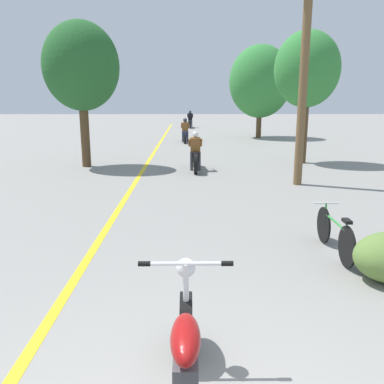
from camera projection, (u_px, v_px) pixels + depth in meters
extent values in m
cube|color=yellow|center=(145.00, 166.00, 15.00)|extent=(0.14, 48.00, 0.01)
cylinder|color=brown|center=(303.00, 80.00, 11.26)|extent=(0.24, 0.24, 5.92)
cylinder|color=#513A23|center=(303.00, 127.00, 15.56)|extent=(0.32, 0.32, 2.74)
ellipsoid|color=#337F38|center=(307.00, 69.00, 15.07)|extent=(2.44, 2.20, 2.81)
cylinder|color=#513A23|center=(259.00, 120.00, 25.47)|extent=(0.32, 0.32, 2.23)
ellipsoid|color=#337F38|center=(260.00, 82.00, 24.94)|extent=(3.82, 3.44, 4.39)
cylinder|color=#513A23|center=(85.00, 129.00, 14.72)|extent=(0.32, 0.32, 2.71)
ellipsoid|color=#235B28|center=(81.00, 66.00, 14.21)|extent=(2.68, 2.41, 3.08)
cylinder|color=black|center=(186.00, 325.00, 3.99)|extent=(0.12, 0.64, 0.64)
ellipsoid|color=maroon|center=(185.00, 339.00, 3.18)|extent=(0.24, 0.66, 0.24)
cube|color=#4C4C51|center=(186.00, 371.00, 3.24)|extent=(0.20, 0.36, 0.24)
cylinder|color=silver|center=(186.00, 295.00, 3.82)|extent=(0.06, 0.23, 0.73)
cylinder|color=silver|center=(186.00, 264.00, 3.65)|extent=(0.75, 0.04, 0.04)
cylinder|color=black|center=(144.00, 264.00, 3.65)|extent=(0.11, 0.05, 0.05)
cylinder|color=black|center=(227.00, 263.00, 3.66)|extent=(0.11, 0.05, 0.05)
sphere|color=silver|center=(186.00, 268.00, 3.76)|extent=(0.18, 0.18, 0.18)
cylinder|color=black|center=(195.00, 158.00, 14.85)|extent=(0.12, 0.68, 0.68)
cylinder|color=black|center=(196.00, 164.00, 13.47)|extent=(0.12, 0.68, 0.68)
cube|color=black|center=(195.00, 156.00, 14.12)|extent=(0.20, 0.91, 0.28)
cylinder|color=silver|center=(195.00, 139.00, 14.60)|extent=(0.50, 0.03, 0.03)
cylinder|color=#38383D|center=(192.00, 161.00, 14.12)|extent=(0.11, 0.11, 0.66)
cylinder|color=#38383D|center=(199.00, 161.00, 14.12)|extent=(0.11, 0.11, 0.66)
cube|color=brown|center=(195.00, 145.00, 14.02)|extent=(0.34, 0.27, 0.51)
cylinder|color=brown|center=(190.00, 143.00, 14.16)|extent=(0.08, 0.41, 0.32)
cylinder|color=brown|center=(201.00, 143.00, 14.16)|extent=(0.08, 0.41, 0.32)
sphere|color=white|center=(195.00, 134.00, 13.98)|extent=(0.21, 0.21, 0.21)
cylinder|color=black|center=(185.00, 136.00, 23.80)|extent=(0.12, 0.58, 0.58)
cylinder|color=black|center=(185.00, 138.00, 22.32)|extent=(0.12, 0.58, 0.58)
cube|color=navy|center=(185.00, 134.00, 23.02)|extent=(0.20, 0.98, 0.28)
cylinder|color=silver|center=(185.00, 125.00, 23.56)|extent=(0.50, 0.03, 0.03)
cylinder|color=#38383D|center=(183.00, 137.00, 23.01)|extent=(0.11, 0.11, 0.61)
cylinder|color=#38383D|center=(187.00, 137.00, 23.01)|extent=(0.11, 0.11, 0.61)
cube|color=brown|center=(185.00, 127.00, 22.91)|extent=(0.34, 0.27, 0.54)
cylinder|color=brown|center=(182.00, 126.00, 23.05)|extent=(0.08, 0.43, 0.33)
cylinder|color=brown|center=(189.00, 126.00, 23.05)|extent=(0.08, 0.43, 0.33)
sphere|color=#2D333D|center=(185.00, 120.00, 22.86)|extent=(0.23, 0.23, 0.23)
cylinder|color=black|center=(190.00, 123.00, 34.61)|extent=(0.12, 0.66, 0.66)
cylinder|color=black|center=(190.00, 124.00, 33.19)|extent=(0.12, 0.66, 0.66)
cube|color=black|center=(190.00, 122.00, 33.86)|extent=(0.20, 0.93, 0.28)
cylinder|color=silver|center=(190.00, 115.00, 34.35)|extent=(0.50, 0.03, 0.03)
cylinder|color=slate|center=(189.00, 124.00, 33.85)|extent=(0.11, 0.11, 0.65)
cylinder|color=slate|center=(192.00, 124.00, 33.85)|extent=(0.11, 0.11, 0.65)
cube|color=black|center=(190.00, 117.00, 33.74)|extent=(0.34, 0.28, 0.58)
cylinder|color=black|center=(188.00, 116.00, 33.88)|extent=(0.08, 0.46, 0.35)
cylinder|color=black|center=(193.00, 116.00, 33.89)|extent=(0.08, 0.46, 0.35)
sphere|color=#2D333D|center=(190.00, 112.00, 33.69)|extent=(0.22, 0.22, 0.22)
cylinder|color=black|center=(324.00, 225.00, 7.11)|extent=(0.04, 0.63, 0.63)
cylinder|color=black|center=(347.00, 247.00, 6.07)|extent=(0.04, 0.63, 0.63)
cylinder|color=#2D8C38|center=(335.00, 222.00, 6.54)|extent=(0.04, 0.86, 0.04)
cylinder|color=#2D8C38|center=(346.00, 233.00, 6.10)|extent=(0.03, 0.03, 0.38)
cube|color=black|center=(347.00, 221.00, 6.06)|extent=(0.10, 0.20, 0.05)
cylinder|color=#2D8C38|center=(325.00, 214.00, 7.02)|extent=(0.03, 0.03, 0.41)
cylinder|color=silver|center=(326.00, 203.00, 6.97)|extent=(0.44, 0.03, 0.03)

